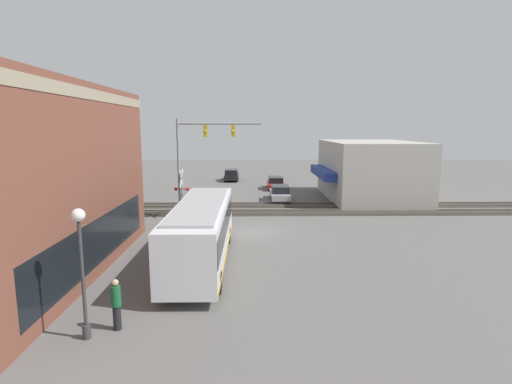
{
  "coord_description": "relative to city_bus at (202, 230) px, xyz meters",
  "views": [
    {
      "loc": [
        -26.53,
        0.24,
        7.08
      ],
      "look_at": [
        3.37,
        -0.16,
        2.19
      ],
      "focal_mm": 28.0,
      "sensor_mm": 36.0,
      "label": 1
    }
  ],
  "objects": [
    {
      "name": "rail_track_far",
      "position": [
        15.53,
        -2.8,
        -1.76
      ],
      "size": [
        2.6,
        60.0,
        0.15
      ],
      "color": "#332D28",
      "rests_on": "ground"
    },
    {
      "name": "rail_track_near",
      "position": [
        12.33,
        -2.8,
        -1.76
      ],
      "size": [
        2.6,
        60.0,
        0.15
      ],
      "color": "#332D28",
      "rests_on": "ground"
    },
    {
      "name": "ground_plane",
      "position": [
        6.33,
        -2.8,
        -1.78
      ],
      "size": [
        120.0,
        120.0,
        0.0
      ],
      "primitive_type": "plane",
      "color": "#605E5B"
    },
    {
      "name": "pedestrian_by_lamp",
      "position": [
        -6.99,
        2.16,
        -0.83
      ],
      "size": [
        0.34,
        0.34,
        1.86
      ],
      "color": "black",
      "rests_on": "ground"
    },
    {
      "name": "parked_car_silver",
      "position": [
        18.06,
        -5.4,
        -1.1
      ],
      "size": [
        4.5,
        1.82,
        1.47
      ],
      "color": "#B7B7BC",
      "rests_on": "ground"
    },
    {
      "name": "parked_car_red",
      "position": [
        25.3,
        -5.4,
        -1.12
      ],
      "size": [
        4.31,
        1.82,
        1.42
      ],
      "color": "#B21E19",
      "rests_on": "ground"
    },
    {
      "name": "streetlamp",
      "position": [
        -7.58,
        3.0,
        0.91
      ],
      "size": [
        0.44,
        0.44,
        4.5
      ],
      "color": "#38383A",
      "rests_on": "ground"
    },
    {
      "name": "pedestrian_at_crossing",
      "position": [
        10.12,
        2.53,
        -0.89
      ],
      "size": [
        0.34,
        0.34,
        1.75
      ],
      "color": "#473828",
      "rests_on": "ground"
    },
    {
      "name": "crossing_signal",
      "position": [
        10.55,
        2.82,
        0.51
      ],
      "size": [
        1.41,
        1.18,
        3.81
      ],
      "color": "gray",
      "rests_on": "ground"
    },
    {
      "name": "city_bus",
      "position": [
        0.0,
        0.0,
        0.0
      ],
      "size": [
        11.51,
        2.59,
        3.23
      ],
      "color": "silver",
      "rests_on": "ground"
    },
    {
      "name": "traffic_signal_gantry",
      "position": [
        10.72,
        1.4,
        3.71
      ],
      "size": [
        0.42,
        6.48,
        7.73
      ],
      "color": "gray",
      "rests_on": "ground"
    },
    {
      "name": "parked_car_black",
      "position": [
        32.67,
        -0.0,
        -1.08
      ],
      "size": [
        4.72,
        1.82,
        1.52
      ],
      "color": "black",
      "rests_on": "ground"
    },
    {
      "name": "shop_building",
      "position": [
        19.12,
        -14.37,
        1.05
      ],
      "size": [
        12.26,
        9.43,
        5.67
      ],
      "color": "#B2ADA3",
      "rests_on": "ground"
    }
  ]
}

